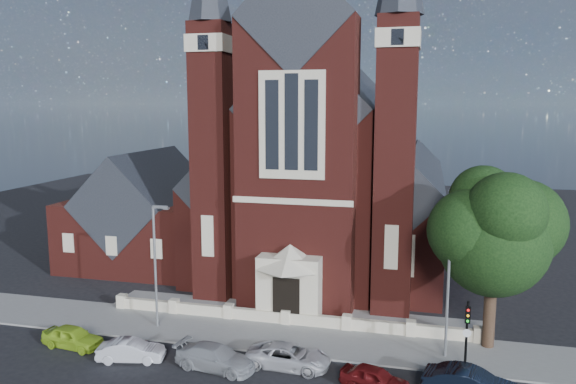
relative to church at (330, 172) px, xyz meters
name	(u,v)px	position (x,y,z in m)	size (l,w,h in m)	color
ground	(312,285)	(0.00, -7.94, -8.19)	(120.00, 120.00, 0.00)	black
pavement_strip	(278,337)	(0.00, -18.44, -8.19)	(60.00, 5.00, 0.12)	slate
forecourt_paving	(293,314)	(0.00, -14.44, -8.19)	(26.00, 3.00, 0.14)	slate
forecourt_wall	(286,325)	(0.00, -16.44, -8.19)	(24.00, 0.40, 0.90)	#BEB697
church	(330,172)	(0.00, 0.00, 0.00)	(20.01, 34.90, 29.20)	#521B15
parish_hall	(147,219)	(-16.00, -4.94, -4.17)	(12.00, 12.20, 10.24)	#521B15
street_tree	(496,235)	(12.60, -17.23, -1.23)	(6.40, 6.60, 10.70)	black
street_lamp_left	(156,259)	(-7.91, -18.94, -3.59)	(1.16, 0.22, 8.09)	gray
street_lamp_right	(450,281)	(10.09, -18.94, -3.59)	(1.16, 0.22, 8.09)	gray
traffic_signal	(467,327)	(11.00, -20.52, -5.60)	(0.28, 0.42, 4.00)	black
car_lime_van	(73,337)	(-11.50, -22.87, -7.54)	(1.53, 3.81, 1.30)	#9ECA28
car_silver_a	(131,351)	(-7.21, -23.64, -7.57)	(1.30, 3.72, 1.23)	#B6B8BF
car_silver_b	(215,357)	(-2.23, -23.40, -7.52)	(1.86, 4.58, 1.33)	#999CA0
car_white_suv	(289,356)	(1.62, -22.24, -7.54)	(2.14, 4.64, 1.29)	silver
car_dark_red	(375,378)	(6.44, -23.57, -7.58)	(1.44, 3.57, 1.22)	#5C0F11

